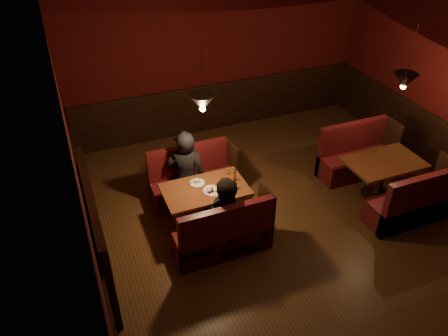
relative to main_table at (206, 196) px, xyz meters
name	(u,v)px	position (x,y,z in m)	size (l,w,h in m)	color
room	(292,176)	(1.02, -0.67, 0.54)	(6.02, 7.02, 2.92)	#512D1D
main_table	(206,196)	(0.00, 0.00, 0.00)	(1.24, 0.75, 0.87)	#53321A
main_bench_far	(193,182)	(0.01, 0.70, -0.22)	(1.36, 0.49, 0.93)	#460C0E
main_bench_near	(225,237)	(0.01, -0.70, -0.22)	(1.36, 0.49, 0.93)	#460C0E
second_table	(382,170)	(2.89, -0.42, -0.01)	(1.21, 0.77, 0.68)	#53321A
second_bench_far	(355,158)	(2.91, 0.31, -0.21)	(1.34, 0.50, 0.96)	#460C0E
second_bench_near	(412,206)	(2.91, -1.14, -0.21)	(1.34, 0.50, 0.96)	#460C0E
diner_a	(185,160)	(-0.12, 0.57, 0.33)	(0.62, 0.40, 1.69)	black
diner_b	(229,206)	(0.12, -0.62, 0.25)	(0.74, 0.58, 1.53)	black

